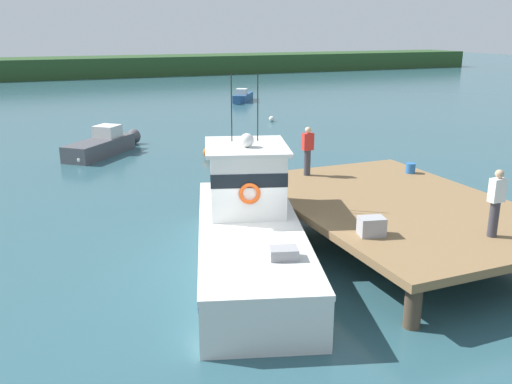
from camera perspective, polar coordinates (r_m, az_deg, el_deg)
The scene contains 13 objects.
ground_plane at distance 14.42m, azimuth -1.59°, elevation -7.81°, with size 200.00×200.00×0.00m, color #2D5660.
dock at distance 16.26m, azimuth 14.37°, elevation -1.42°, with size 6.00×9.00×1.20m.
main_fishing_boat at distance 14.50m, azimuth -0.80°, elevation -3.37°, with size 4.84×9.89×4.80m.
crate_stack_near_edge at distance 13.43m, azimuth 11.80°, elevation -3.48°, with size 0.60×0.44×0.45m, color #9E9EA3.
bait_bucket at distance 19.53m, azimuth 15.60°, elevation 2.38°, with size 0.32×0.32×0.34m, color #2866B2.
deckhand_by_the_boat at distance 18.47m, azimuth 5.33°, elevation 4.32°, with size 0.36×0.22×1.63m.
deckhand_further_back at distance 14.04m, azimuth 23.44°, elevation -0.92°, with size 0.36×0.22×1.63m.
moored_boat_mid_harbor at distance 47.15m, azimuth -1.41°, elevation 9.75°, with size 3.05×4.08×1.09m.
moored_boat_near_channel at distance 28.21m, azimuth -15.35°, elevation 4.74°, with size 4.32×4.64×1.35m.
mooring_buoy_channel_marker at distance 26.28m, azimuth -17.48°, elevation 3.26°, with size 0.51×0.51×0.51m, color silver.
mooring_buoy_outer at distance 26.52m, azimuth -4.93°, elevation 4.09°, with size 0.51×0.51×0.51m, color #EA5B19.
mooring_buoy_spare_mooring at distance 36.85m, azimuth 1.62°, elevation 7.53°, with size 0.36×0.36×0.36m, color silver.
far_shoreline at distance 74.57m, azimuth -19.45°, elevation 11.97°, with size 120.00×8.00×2.40m, color #284723.
Camera 1 is at (-4.69, -12.27, 5.94)m, focal length 38.89 mm.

